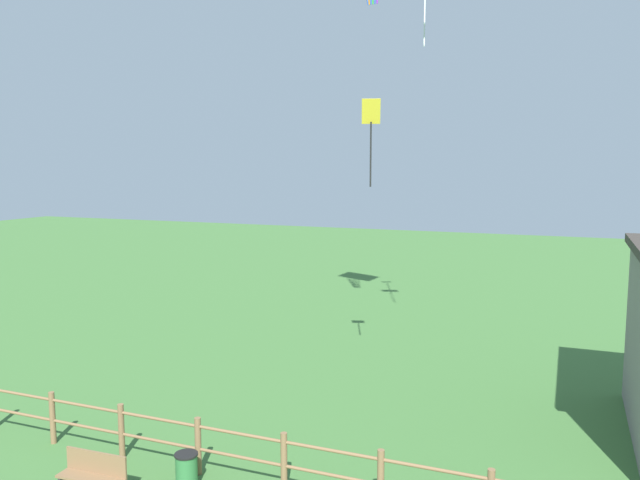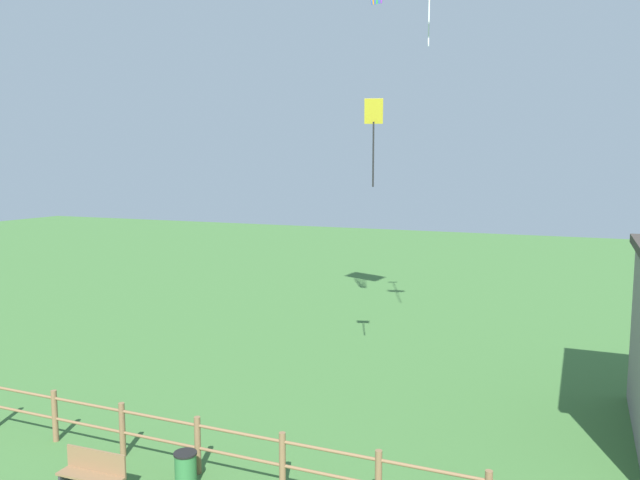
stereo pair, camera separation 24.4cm
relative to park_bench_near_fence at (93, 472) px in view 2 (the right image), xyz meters
The scene contains 4 objects.
wooden_fence 3.90m from the park_bench_near_fence, 24.30° to the left, with size 16.72×0.14×1.29m.
park_bench_near_fence is the anchor object (origin of this frame).
trash_bin 1.87m from the park_bench_near_fence, 31.45° to the left, with size 0.49×0.49×0.78m.
kite_yellow_diamond 11.40m from the park_bench_near_fence, 67.32° to the left, with size 0.60×0.44×2.52m.
Camera 2 is at (5.47, -3.71, 6.74)m, focal length 35.00 mm.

